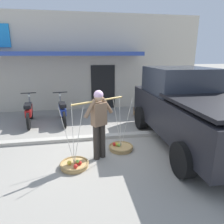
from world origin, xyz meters
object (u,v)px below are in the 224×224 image
motorcycle_second_in_row (62,111)px  fruit_basket_left_side (74,164)px  fruit_basket_right_side (121,147)px  motorcycle_nearest_shop (29,112)px  fruit_vendor (99,120)px  wooden_crate (140,112)px  parked_truck (189,108)px

motorcycle_second_in_row → fruit_basket_left_side: bearing=-82.5°
fruit_basket_right_side → motorcycle_nearest_shop: fruit_basket_right_side is taller
fruit_vendor → wooden_crate: bearing=57.9°
fruit_basket_left_side → fruit_basket_right_side: size_ratio=1.00×
fruit_basket_right_side → parked_truck: size_ratio=0.31×
wooden_crate → motorcycle_second_in_row: bearing=-172.6°
fruit_basket_left_side → wooden_crate: size_ratio=3.30×
motorcycle_nearest_shop → motorcycle_second_in_row: 1.18m
fruit_basket_left_side → fruit_basket_right_side: 1.40m
fruit_basket_right_side → parked_truck: 2.20m
fruit_basket_right_side → motorcycle_second_in_row: size_ratio=0.80×
fruit_vendor → fruit_basket_right_side: bearing=29.1°
fruit_basket_right_side → fruit_basket_left_side: bearing=-150.9°
fruit_vendor → motorcycle_nearest_shop: 3.74m
fruit_basket_left_side → motorcycle_second_in_row: (-0.43, 3.24, 0.38)m
motorcycle_second_in_row → wooden_crate: size_ratio=4.12×
fruit_basket_right_side → wooden_crate: bearing=63.7°
parked_truck → fruit_basket_left_side: bearing=-165.2°
wooden_crate → fruit_basket_right_side: bearing=-116.3°
motorcycle_second_in_row → fruit_vendor: bearing=-70.3°
fruit_vendor → motorcycle_second_in_row: (-1.04, 2.90, -0.52)m
fruit_basket_left_side → parked_truck: (3.20, 0.84, 0.95)m
fruit_basket_left_side → parked_truck: 3.44m
fruit_vendor → wooden_crate: (2.08, 3.30, -0.82)m
fruit_basket_right_side → motorcycle_nearest_shop: size_ratio=0.80×
motorcycle_nearest_shop → parked_truck: size_ratio=0.38×
fruit_vendor → parked_truck: bearing=11.0°
fruit_vendor → fruit_basket_right_side: 1.14m
parked_truck → fruit_vendor: bearing=-169.0°
motorcycle_nearest_shop → motorcycle_second_in_row: same height
motorcycle_nearest_shop → motorcycle_second_in_row: (1.18, -0.07, 0.00)m
fruit_basket_right_side → parked_truck: parked_truck is taller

